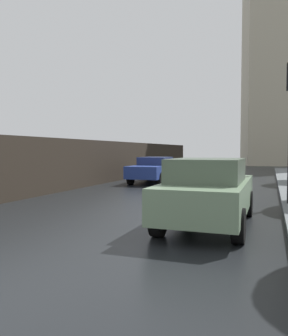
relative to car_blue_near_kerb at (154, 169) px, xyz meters
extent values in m
cube|color=navy|center=(0.00, -0.04, -0.08)|extent=(1.71, 4.54, 0.60)
cube|color=navy|center=(0.00, 0.17, 0.43)|extent=(1.46, 1.93, 0.41)
cylinder|color=black|center=(0.77, -1.51, -0.38)|extent=(0.23, 0.63, 0.63)
cylinder|color=black|center=(-0.72, -1.54, -0.38)|extent=(0.23, 0.63, 0.63)
cylinder|color=black|center=(0.72, 1.46, -0.38)|extent=(0.23, 0.63, 0.63)
cylinder|color=black|center=(-0.77, 1.43, -0.38)|extent=(0.23, 0.63, 0.63)
cube|color=slate|center=(4.44, -9.54, -0.03)|extent=(1.65, 4.18, 0.68)
cube|color=#4D5C49|center=(4.44, -9.81, 0.55)|extent=(1.44, 2.00, 0.49)
cylinder|color=black|center=(3.68, -8.17, -0.37)|extent=(0.22, 0.64, 0.64)
cylinder|color=black|center=(5.18, -8.16, -0.37)|extent=(0.22, 0.64, 0.64)
cylinder|color=black|center=(3.69, -10.92, -0.37)|extent=(0.22, 0.64, 0.64)
cylinder|color=black|center=(5.19, -10.92, -0.37)|extent=(0.22, 0.64, 0.64)
camera|label=1|loc=(5.71, -17.27, 0.97)|focal=37.28mm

